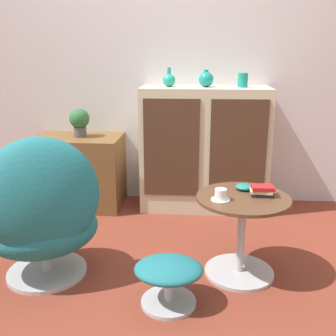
{
  "coord_description": "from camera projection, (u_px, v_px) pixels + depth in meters",
  "views": [
    {
      "loc": [
        0.31,
        -1.99,
        1.26
      ],
      "look_at": [
        0.13,
        0.42,
        0.55
      ],
      "focal_mm": 42.0,
      "sensor_mm": 36.0,
      "label": 1
    }
  ],
  "objects": [
    {
      "name": "ground_plane",
      "position": [
        141.0,
        278.0,
        2.29
      ],
      "size": [
        12.0,
        12.0,
        0.0
      ],
      "primitive_type": "plane",
      "color": "brown"
    },
    {
      "name": "vase_inner_left",
      "position": [
        206.0,
        79.0,
        3.06
      ],
      "size": [
        0.12,
        0.12,
        0.13
      ],
      "color": "teal",
      "rests_on": "sideboard"
    },
    {
      "name": "wall_back",
      "position": [
        161.0,
        48.0,
        3.24
      ],
      "size": [
        6.4,
        0.06,
        2.6
      ],
      "color": "silver",
      "rests_on": "ground_plane"
    },
    {
      "name": "book_stack",
      "position": [
        262.0,
        191.0,
        2.21
      ],
      "size": [
        0.13,
        0.1,
        0.06
      ],
      "color": "black",
      "rests_on": "coffee_table"
    },
    {
      "name": "teacup",
      "position": [
        221.0,
        196.0,
        2.14
      ],
      "size": [
        0.11,
        0.11,
        0.06
      ],
      "color": "white",
      "rests_on": "coffee_table"
    },
    {
      "name": "egg_chair",
      "position": [
        42.0,
        214.0,
        2.18
      ],
      "size": [
        0.81,
        0.79,
        0.87
      ],
      "color": "#B7B7BC",
      "rests_on": "ground_plane"
    },
    {
      "name": "potted_plant",
      "position": [
        80.0,
        121.0,
        3.19
      ],
      "size": [
        0.16,
        0.16,
        0.23
      ],
      "color": "#4C4C51",
      "rests_on": "tv_console"
    },
    {
      "name": "tv_console",
      "position": [
        79.0,
        171.0,
        3.31
      ],
      "size": [
        0.72,
        0.48,
        0.6
      ],
      "color": "brown",
      "rests_on": "ground_plane"
    },
    {
      "name": "bowl",
      "position": [
        244.0,
        187.0,
        2.31
      ],
      "size": [
        0.1,
        0.1,
        0.04
      ],
      "color": "#1E7A70",
      "rests_on": "coffee_table"
    },
    {
      "name": "sideboard",
      "position": [
        204.0,
        149.0,
        3.22
      ],
      "size": [
        1.02,
        0.41,
        1.0
      ],
      "color": "beige",
      "rests_on": "ground_plane"
    },
    {
      "name": "ottoman",
      "position": [
        169.0,
        275.0,
        2.01
      ],
      "size": [
        0.36,
        0.3,
        0.25
      ],
      "color": "#B7B7BC",
      "rests_on": "ground_plane"
    },
    {
      "name": "vase_inner_right",
      "position": [
        243.0,
        80.0,
        3.04
      ],
      "size": [
        0.08,
        0.08,
        0.11
      ],
      "color": "teal",
      "rests_on": "sideboard"
    },
    {
      "name": "vase_leftmost",
      "position": [
        169.0,
        80.0,
        3.08
      ],
      "size": [
        0.1,
        0.1,
        0.15
      ],
      "color": "teal",
      "rests_on": "sideboard"
    },
    {
      "name": "coffee_table",
      "position": [
        241.0,
        229.0,
        2.26
      ],
      "size": [
        0.53,
        0.53,
        0.49
      ],
      "color": "#B7B7BC",
      "rests_on": "ground_plane"
    }
  ]
}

